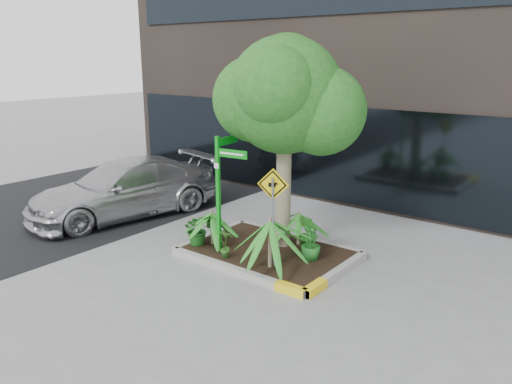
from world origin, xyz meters
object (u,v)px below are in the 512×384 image
Objects in this scene: parked_car at (125,188)px; street_sign_post at (222,184)px; tree at (285,95)px; cattle_sign at (273,202)px.

parked_car is 1.97× the size of street_sign_post.
tree is 5.28m from parked_car.
street_sign_post is 1.31× the size of cattle_sign.
cattle_sign is (0.53, -1.12, -1.80)m from tree.
cattle_sign is (5.15, -0.66, 0.73)m from parked_car.
street_sign_post reaches higher than parked_car.
tree is 2.19m from cattle_sign.
tree reaches higher than street_sign_post.
parked_car is 3.92m from street_sign_post.
cattle_sign is at bearing -64.44° from tree.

